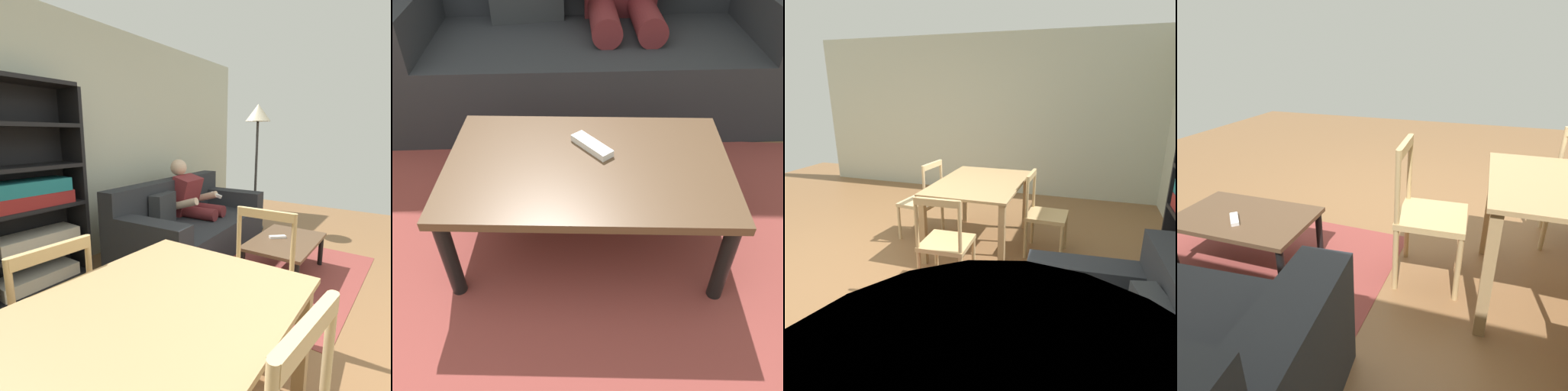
# 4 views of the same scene
# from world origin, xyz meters

# --- Properties ---
(couch) EXTENTS (2.18, 1.10, 0.86)m
(couch) POSITION_xyz_m (1.04, 2.13, 0.31)
(couch) COLOR #282B30
(couch) RESTS_ON ground_plane
(coffee_table) EXTENTS (0.95, 0.59, 0.36)m
(coffee_table) POSITION_xyz_m (1.05, 0.96, 0.32)
(coffee_table) COLOR brown
(coffee_table) RESTS_ON ground_plane
(tv_remote) EXTENTS (0.15, 0.16, 0.02)m
(tv_remote) POSITION_xyz_m (1.06, 1.04, 0.37)
(tv_remote) COLOR white
(tv_remote) RESTS_ON coffee_table
(area_rug) EXTENTS (2.05, 1.47, 0.01)m
(area_rug) POSITION_xyz_m (1.05, 0.96, 0.00)
(area_rug) COLOR brown
(area_rug) RESTS_ON ground_plane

